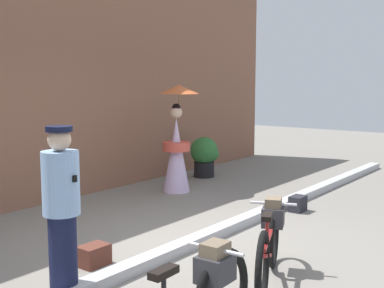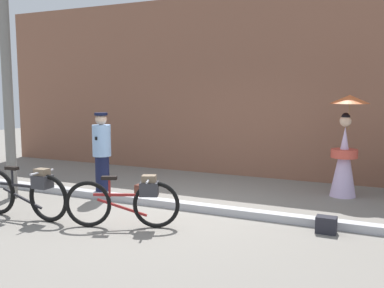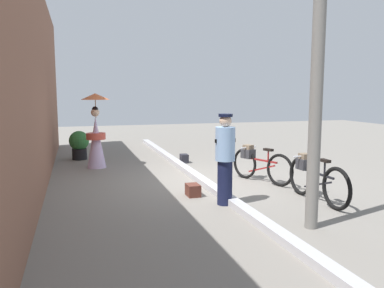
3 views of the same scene
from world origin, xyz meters
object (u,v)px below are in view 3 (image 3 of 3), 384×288
(bicycle_near_officer, at_px, (315,178))
(bicycle_far_side, at_px, (259,163))
(person_officer, at_px, (225,157))
(backpack_spare, at_px, (193,190))
(person_with_parasol, at_px, (96,132))
(backpack_on_pavement, at_px, (184,158))
(potted_plant_by_door, at_px, (79,144))
(utility_pole, at_px, (318,60))

(bicycle_near_officer, xyz_separation_m, bicycle_far_side, (1.70, 0.29, -0.01))
(person_officer, height_order, backpack_spare, person_officer)
(bicycle_near_officer, xyz_separation_m, person_with_parasol, (4.34, 3.60, 0.50))
(backpack_on_pavement, bearing_deg, potted_plant_by_door, 63.16)
(bicycle_far_side, xyz_separation_m, backpack_on_pavement, (2.67, 0.95, -0.28))
(utility_pole, bearing_deg, bicycle_near_officer, -35.19)
(bicycle_near_officer, bearing_deg, person_with_parasol, 39.67)
(bicycle_near_officer, xyz_separation_m, backpack_on_pavement, (4.36, 1.24, -0.30))
(person_officer, distance_m, potted_plant_by_door, 6.02)
(bicycle_near_officer, relative_size, backpack_spare, 5.45)
(person_officer, xyz_separation_m, backpack_on_pavement, (4.12, -0.40, -0.72))
(bicycle_far_side, bearing_deg, backpack_on_pavement, 19.68)
(utility_pole, bearing_deg, backpack_spare, 27.63)
(person_officer, distance_m, backpack_spare, 1.07)
(backpack_spare, relative_size, utility_pole, 0.07)
(bicycle_far_side, height_order, utility_pole, utility_pole)
(backpack_on_pavement, bearing_deg, person_officer, 174.48)
(bicycle_far_side, xyz_separation_m, utility_pole, (-2.93, 0.58, 1.99))
(potted_plant_by_door, bearing_deg, bicycle_far_side, -137.55)
(bicycle_far_side, relative_size, utility_pole, 0.33)
(bicycle_far_side, relative_size, potted_plant_by_door, 1.90)
(person_officer, height_order, utility_pole, utility_pole)
(person_with_parasol, bearing_deg, backpack_on_pavement, -89.50)
(potted_plant_by_door, height_order, backpack_spare, potted_plant_by_door)
(bicycle_far_side, relative_size, person_officer, 1.00)
(person_officer, bearing_deg, bicycle_far_side, -42.95)
(person_with_parasol, relative_size, backpack_on_pavement, 6.84)
(person_with_parasol, height_order, backpack_on_pavement, person_with_parasol)
(person_officer, bearing_deg, person_with_parasol, 25.58)
(potted_plant_by_door, distance_m, utility_pole, 7.91)
(bicycle_far_side, xyz_separation_m, person_officer, (-1.45, 1.35, 0.43))
(bicycle_far_side, height_order, backpack_spare, bicycle_far_side)
(person_with_parasol, xyz_separation_m, backpack_spare, (-3.40, -1.60, -0.80))
(person_with_parasol, relative_size, utility_pole, 0.40)
(backpack_on_pavement, bearing_deg, bicycle_far_side, -160.32)
(bicycle_near_officer, xyz_separation_m, utility_pole, (-1.23, 0.87, 1.98))
(bicycle_far_side, height_order, person_with_parasol, person_with_parasol)
(backpack_spare, bearing_deg, utility_pole, -152.37)
(potted_plant_by_door, bearing_deg, utility_pole, -155.84)
(bicycle_near_officer, bearing_deg, backpack_on_pavement, 15.89)
(person_officer, height_order, person_with_parasol, person_with_parasol)
(person_officer, relative_size, backpack_on_pavement, 5.67)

